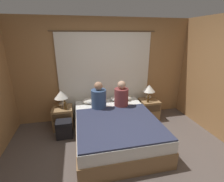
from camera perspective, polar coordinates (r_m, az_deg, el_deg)
name	(u,v)px	position (r m, az deg, el deg)	size (l,w,h in m)	color
ground_plane	(125,164)	(3.07, 4.47, -24.09)	(16.00, 16.00, 0.00)	#564C47
wall_back	(105,71)	(4.12, -2.50, 7.21)	(4.43, 0.06, 2.50)	#A37547
curtain_panel	(105,77)	(4.09, -2.32, 4.90)	(2.48, 0.02, 2.20)	white
bed	(115,128)	(3.45, 1.12, -13.03)	(1.59, 2.04, 0.53)	olive
nightstand_left	(63,117)	(4.04, -16.82, -8.89)	(0.45, 0.47, 0.51)	#937047
nightstand_right	(149,109)	(4.40, 12.78, -6.16)	(0.45, 0.47, 0.51)	#937047
lamp_left	(61,96)	(3.91, -17.47, -1.58)	(0.32, 0.32, 0.39)	#B2A899
lamp_right	(149,89)	(4.28, 12.85, 0.61)	(0.32, 0.32, 0.39)	#B2A899
pillow_left	(93,100)	(3.97, -6.57, -3.28)	(0.55, 0.31, 0.12)	silver
pillow_right	(121,98)	(4.09, 3.22, -2.50)	(0.55, 0.31, 0.12)	silver
blanket_on_bed	(119,123)	(3.07, 2.37, -11.16)	(1.53, 1.43, 0.03)	#2D334C
person_left_in_bed	(99,98)	(3.59, -4.69, -2.39)	(0.33, 0.33, 0.62)	#38517A
person_right_in_bed	(121,96)	(3.69, 3.30, -1.80)	(0.32, 0.32, 0.61)	brown
beer_bottle_on_left_stand	(65,106)	(3.78, -16.08, -5.04)	(0.07, 0.07, 0.23)	#513819
beer_bottle_on_right_stand	(148,99)	(4.13, 12.54, -2.79)	(0.06, 0.06, 0.21)	#513819
backpack_on_floor	(64,128)	(3.68, -16.46, -12.36)	(0.34, 0.27, 0.39)	black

